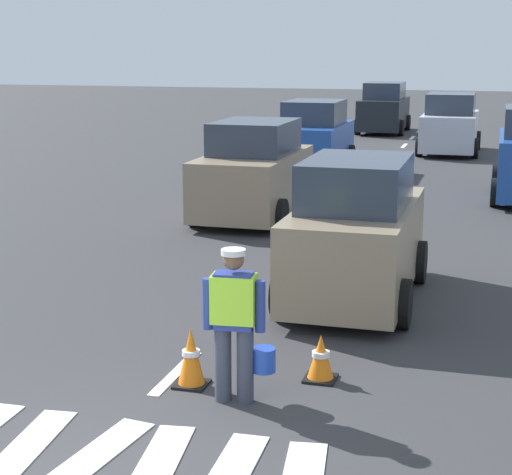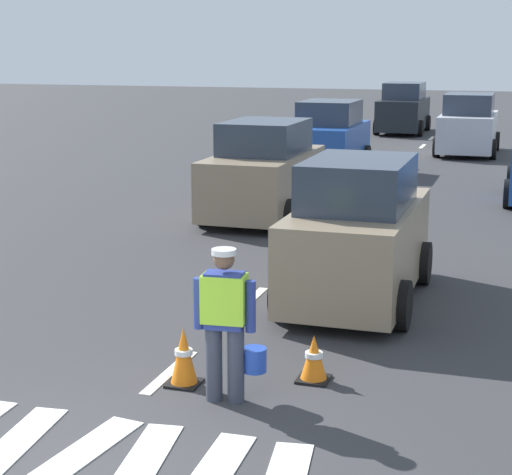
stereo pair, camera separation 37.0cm
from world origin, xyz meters
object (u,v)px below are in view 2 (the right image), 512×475
Objects in this scene: car_outgoing_ahead at (358,236)px; road_worker at (227,317)px; car_outgoing_far at (468,126)px; car_oncoming_third at (403,109)px; traffic_cone_near at (184,356)px; car_oncoming_second at (329,139)px; traffic_cone_far at (314,358)px; car_oncoming_lead at (264,173)px.

road_worker is at bearing -98.26° from car_outgoing_ahead.
car_oncoming_third is at bearing 115.38° from car_outgoing_far.
car_outgoing_ahead is at bearing 81.74° from road_worker.
car_oncoming_second is at bearing 97.55° from traffic_cone_near.
road_worker is 0.43× the size of car_oncoming_second.
car_outgoing_far is at bearing 87.86° from road_worker.
traffic_cone_near is 1.26× the size of traffic_cone_far.
car_outgoing_ahead is (0.59, 4.08, 0.06)m from road_worker.
road_worker reaches higher than traffic_cone_far.
car_oncoming_third is at bearing 96.65° from car_outgoing_ahead.
car_outgoing_ahead reaches higher than car_oncoming_second.
car_oncoming_lead reaches higher than traffic_cone_near.
car_oncoming_lead reaches higher than road_worker.
traffic_cone_near is 0.17× the size of car_oncoming_lead.
traffic_cone_far is (0.74, 0.83, -0.67)m from road_worker.
traffic_cone_near is at bearing -93.72° from car_outgoing_far.
traffic_cone_far is at bearing -87.38° from car_outgoing_ahead.
traffic_cone_near is 0.16× the size of car_outgoing_far.
traffic_cone_far is at bearing -90.28° from car_outgoing_far.
car_oncoming_third reaches higher than car_oncoming_lead.
road_worker is at bearing -80.58° from car_oncoming_second.
car_oncoming_lead is (-0.21, -19.88, -0.02)m from car_oncoming_third.
car_outgoing_far is (3.70, 5.59, -0.00)m from car_oncoming_second.
traffic_cone_far is at bearing -83.80° from car_oncoming_third.
car_oncoming_second is 0.95× the size of car_outgoing_far.
traffic_cone_far is 0.14× the size of car_outgoing_ahead.
traffic_cone_near is at bearing -157.54° from traffic_cone_far.
car_oncoming_third is (-2.38, 29.56, 0.07)m from road_worker.
road_worker is at bearing -75.05° from car_oncoming_lead.
car_oncoming_lead is at bearing -104.72° from car_outgoing_far.
car_oncoming_third is at bearing 94.60° from road_worker.
car_oncoming_second is 7.50m from car_oncoming_lead.
road_worker is 17.41m from car_oncoming_second.
traffic_cone_far is 0.13× the size of car_outgoing_far.
car_oncoming_third reaches higher than car_outgoing_ahead.
car_oncoming_second is 0.98× the size of car_oncoming_lead.
car_outgoing_far reaches higher than road_worker.
car_oncoming_third is (0.47, 12.39, 0.03)m from car_oncoming_second.
car_oncoming_lead is at bearing 119.58° from car_outgoing_ahead.
traffic_cone_far is 0.13× the size of car_oncoming_third.
car_oncoming_lead is at bearing 104.95° from road_worker.
road_worker is at bearing -131.89° from traffic_cone_far.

